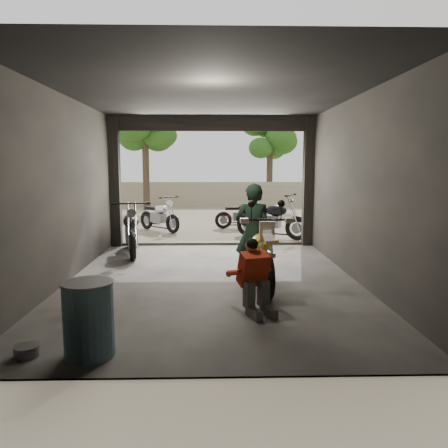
{
  "coord_description": "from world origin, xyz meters",
  "views": [
    {
      "loc": [
        0.01,
        -7.41,
        2.02
      ],
      "look_at": [
        0.22,
        0.6,
        0.93
      ],
      "focal_mm": 35.0,
      "sensor_mm": 36.0,
      "label": 1
    }
  ],
  "objects_px": {
    "outside_bike_b": "(242,212)",
    "sign_post": "(318,187)",
    "outside_bike_c": "(272,216)",
    "mechanic": "(256,279)",
    "stool": "(264,234)",
    "main_bike": "(260,251)",
    "left_bike": "(131,228)",
    "oil_drum": "(89,320)",
    "helmet": "(263,226)",
    "rider": "(253,234)",
    "outside_bike_a": "(159,214)"
  },
  "relations": [
    {
      "from": "outside_bike_b",
      "to": "sign_post",
      "type": "bearing_deg",
      "value": -132.81
    },
    {
      "from": "outside_bike_c",
      "to": "mechanic",
      "type": "bearing_deg",
      "value": -160.54
    },
    {
      "from": "mechanic",
      "to": "outside_bike_b",
      "type": "bearing_deg",
      "value": 67.98
    },
    {
      "from": "outside_bike_b",
      "to": "mechanic",
      "type": "distance_m",
      "value": 8.15
    },
    {
      "from": "stool",
      "to": "main_bike",
      "type": "bearing_deg",
      "value": -97.68
    },
    {
      "from": "main_bike",
      "to": "mechanic",
      "type": "bearing_deg",
      "value": -101.17
    },
    {
      "from": "main_bike",
      "to": "left_bike",
      "type": "relative_size",
      "value": 1.02
    },
    {
      "from": "outside_bike_c",
      "to": "oil_drum",
      "type": "bearing_deg",
      "value": -172.37
    },
    {
      "from": "main_bike",
      "to": "stool",
      "type": "bearing_deg",
      "value": 79.61
    },
    {
      "from": "helmet",
      "to": "rider",
      "type": "bearing_deg",
      "value": -76.07
    },
    {
      "from": "oil_drum",
      "to": "stool",
      "type": "bearing_deg",
      "value": 67.02
    },
    {
      "from": "helmet",
      "to": "outside_bike_c",
      "type": "bearing_deg",
      "value": 99.05
    },
    {
      "from": "left_bike",
      "to": "outside_bike_c",
      "type": "xyz_separation_m",
      "value": [
        3.47,
        2.1,
        0.01
      ]
    },
    {
      "from": "sign_post",
      "to": "helmet",
      "type": "bearing_deg",
      "value": -117.92
    },
    {
      "from": "outside_bike_b",
      "to": "helmet",
      "type": "xyz_separation_m",
      "value": [
        0.29,
        -3.45,
        0.05
      ]
    },
    {
      "from": "left_bike",
      "to": "mechanic",
      "type": "relative_size",
      "value": 1.84
    },
    {
      "from": "outside_bike_a",
      "to": "stool",
      "type": "distance_m",
      "value": 4.1
    },
    {
      "from": "main_bike",
      "to": "outside_bike_b",
      "type": "height_order",
      "value": "main_bike"
    },
    {
      "from": "mechanic",
      "to": "helmet",
      "type": "height_order",
      "value": "mechanic"
    },
    {
      "from": "main_bike",
      "to": "outside_bike_c",
      "type": "height_order",
      "value": "outside_bike_c"
    },
    {
      "from": "left_bike",
      "to": "oil_drum",
      "type": "xyz_separation_m",
      "value": [
        0.55,
        -5.39,
        -0.21
      ]
    },
    {
      "from": "mechanic",
      "to": "oil_drum",
      "type": "distance_m",
      "value": 2.28
    },
    {
      "from": "rider",
      "to": "outside_bike_b",
      "type": "bearing_deg",
      "value": -80.44
    },
    {
      "from": "rider",
      "to": "oil_drum",
      "type": "height_order",
      "value": "rider"
    },
    {
      "from": "mechanic",
      "to": "oil_drum",
      "type": "bearing_deg",
      "value": -165.21
    },
    {
      "from": "main_bike",
      "to": "sign_post",
      "type": "distance_m",
      "value": 5.77
    },
    {
      "from": "mechanic",
      "to": "stool",
      "type": "distance_m",
      "value": 4.74
    },
    {
      "from": "outside_bike_c",
      "to": "helmet",
      "type": "relative_size",
      "value": 7.2
    },
    {
      "from": "main_bike",
      "to": "oil_drum",
      "type": "distance_m",
      "value": 3.36
    },
    {
      "from": "helmet",
      "to": "oil_drum",
      "type": "height_order",
      "value": "oil_drum"
    },
    {
      "from": "outside_bike_b",
      "to": "outside_bike_a",
      "type": "bearing_deg",
      "value": 95.79
    },
    {
      "from": "rider",
      "to": "oil_drum",
      "type": "relative_size",
      "value": 2.12
    },
    {
      "from": "outside_bike_c",
      "to": "mechanic",
      "type": "distance_m",
      "value": 6.29
    },
    {
      "from": "outside_bike_a",
      "to": "outside_bike_c",
      "type": "bearing_deg",
      "value": -68.31
    },
    {
      "from": "outside_bike_b",
      "to": "outside_bike_c",
      "type": "bearing_deg",
      "value": -166.68
    },
    {
      "from": "main_bike",
      "to": "left_bike",
      "type": "height_order",
      "value": "main_bike"
    },
    {
      "from": "rider",
      "to": "helmet",
      "type": "height_order",
      "value": "rider"
    },
    {
      "from": "outside_bike_b",
      "to": "left_bike",
      "type": "bearing_deg",
      "value": 139.36
    },
    {
      "from": "main_bike",
      "to": "mechanic",
      "type": "xyz_separation_m",
      "value": [
        -0.2,
        -1.34,
        -0.12
      ]
    },
    {
      "from": "outside_bike_c",
      "to": "mechanic",
      "type": "height_order",
      "value": "outside_bike_c"
    },
    {
      "from": "helmet",
      "to": "sign_post",
      "type": "bearing_deg",
      "value": 71.06
    },
    {
      "from": "mechanic",
      "to": "sign_post",
      "type": "bearing_deg",
      "value": 50.41
    },
    {
      "from": "left_bike",
      "to": "rider",
      "type": "distance_m",
      "value": 3.57
    },
    {
      "from": "outside_bike_a",
      "to": "outside_bike_c",
      "type": "height_order",
      "value": "outside_bike_c"
    },
    {
      "from": "oil_drum",
      "to": "sign_post",
      "type": "relative_size",
      "value": 0.39
    },
    {
      "from": "main_bike",
      "to": "sign_post",
      "type": "xyz_separation_m",
      "value": [
        2.21,
        5.27,
        0.77
      ]
    },
    {
      "from": "left_bike",
      "to": "oil_drum",
      "type": "relative_size",
      "value": 2.24
    },
    {
      "from": "left_bike",
      "to": "outside_bike_a",
      "type": "xyz_separation_m",
      "value": [
        0.2,
        3.5,
        -0.07
      ]
    },
    {
      "from": "main_bike",
      "to": "oil_drum",
      "type": "bearing_deg",
      "value": -131.14
    },
    {
      "from": "outside_bike_a",
      "to": "rider",
      "type": "height_order",
      "value": "rider"
    }
  ]
}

